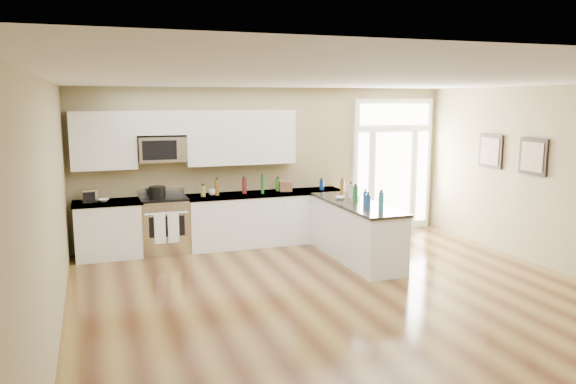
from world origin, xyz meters
The scene contains 20 objects.
ground centered at (0.00, 0.00, 0.00)m, with size 8.00×8.00×0.00m, color #472914.
room_shell centered at (0.00, 0.00, 1.71)m, with size 8.00×8.00×8.00m.
back_cabinet_left centered at (-2.87, 3.69, 0.44)m, with size 1.10×0.66×0.94m.
back_cabinet_right centered at (-0.16, 3.69, 0.44)m, with size 2.85×0.66×0.94m.
peninsula_cabinet centered at (0.93, 2.24, 0.43)m, with size 0.69×2.32×0.94m.
upper_cabinet_left centered at (-2.88, 3.83, 1.93)m, with size 1.04×0.33×0.95m, color white.
upper_cabinet_right centered at (-0.57, 3.83, 1.93)m, with size 1.94×0.33×0.95m, color white.
upper_cabinet_short centered at (-1.95, 3.83, 2.20)m, with size 0.82×0.33×0.40m, color white.
microwave centered at (-1.95, 3.80, 1.76)m, with size 0.78×0.41×0.42m.
entry_door centered at (2.55, 3.95, 1.30)m, with size 1.70×0.10×2.60m.
wall_art_near centered at (3.47, 2.20, 1.70)m, with size 0.05×0.58×0.58m.
wall_art_far centered at (3.47, 1.20, 1.70)m, with size 0.05×0.58×0.58m.
kitchen_range centered at (-1.96, 3.69, 0.48)m, with size 0.78×0.69×1.08m.
stockpot centered at (-2.07, 3.66, 1.06)m, with size 0.28×0.28×0.21m, color black.
toaster_oven centered at (-3.15, 3.71, 1.04)m, with size 0.24×0.19×0.21m, color silver.
cardboard_box centered at (0.23, 3.70, 1.03)m, with size 0.22×0.16×0.18m, color brown.
bowl_left centered at (-2.93, 3.70, 0.96)m, with size 0.18×0.18×0.04m, color white.
bowl_peninsula centered at (0.81, 2.61, 0.97)m, with size 0.16×0.16×0.05m, color white.
cup_counter centered at (-1.13, 3.71, 0.99)m, with size 0.13×0.13×0.11m, color white.
counter_bottles centered at (0.30, 2.92, 1.06)m, with size 2.43×2.47×0.31m.
Camera 1 is at (-3.06, -5.80, 2.59)m, focal length 35.00 mm.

